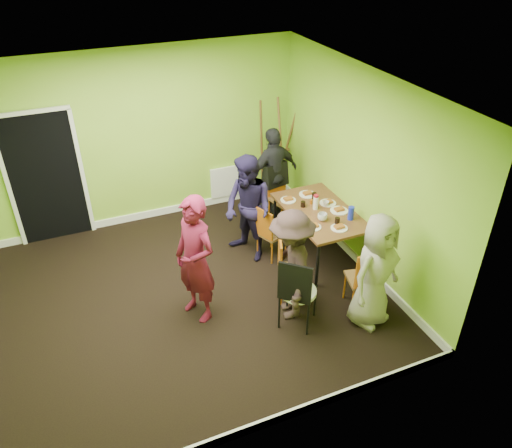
{
  "coord_description": "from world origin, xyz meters",
  "views": [
    {
      "loc": [
        -1.19,
        -5.1,
        4.43
      ],
      "look_at": [
        0.96,
        0.0,
        0.91
      ],
      "focal_mm": 35.0,
      "sensor_mm": 36.0,
      "label": 1
    }
  ],
  "objects_px": {
    "chair_left_near": "(288,266)",
    "blue_bottle": "(351,213)",
    "thermos": "(316,203)",
    "person_left_far": "(248,209)",
    "easel": "(277,150)",
    "chair_left_far": "(269,230)",
    "chair_bentwood": "(297,290)",
    "person_front_end": "(375,271)",
    "chair_front_end": "(365,277)",
    "person_standing": "(195,260)",
    "person_left_near": "(291,266)",
    "dining_table": "(320,214)",
    "orange_bottle": "(311,202)",
    "chair_back_end": "(278,181)"
  },
  "relations": [
    {
      "from": "chair_left_near",
      "to": "blue_bottle",
      "type": "bearing_deg",
      "value": 128.41
    },
    {
      "from": "thermos",
      "to": "person_left_far",
      "type": "bearing_deg",
      "value": 162.81
    },
    {
      "from": "chair_left_near",
      "to": "easel",
      "type": "distance_m",
      "value": 2.76
    },
    {
      "from": "chair_left_far",
      "to": "person_left_far",
      "type": "relative_size",
      "value": 0.53
    },
    {
      "from": "chair_bentwood",
      "to": "person_front_end",
      "type": "xyz_separation_m",
      "value": [
        0.91,
        -0.25,
        0.19
      ]
    },
    {
      "from": "chair_left_far",
      "to": "chair_front_end",
      "type": "relative_size",
      "value": 0.92
    },
    {
      "from": "thermos",
      "to": "person_standing",
      "type": "xyz_separation_m",
      "value": [
        -2.0,
        -0.65,
        -0.0
      ]
    },
    {
      "from": "person_left_near",
      "to": "person_standing",
      "type": "bearing_deg",
      "value": -97.41
    },
    {
      "from": "chair_left_far",
      "to": "blue_bottle",
      "type": "bearing_deg",
      "value": 38.72
    },
    {
      "from": "chair_bentwood",
      "to": "blue_bottle",
      "type": "distance_m",
      "value": 1.58
    },
    {
      "from": "thermos",
      "to": "dining_table",
      "type": "bearing_deg",
      "value": -59.15
    },
    {
      "from": "chair_bentwood",
      "to": "blue_bottle",
      "type": "height_order",
      "value": "chair_bentwood"
    },
    {
      "from": "chair_front_end",
      "to": "thermos",
      "type": "distance_m",
      "value": 1.43
    },
    {
      "from": "chair_left_far",
      "to": "easel",
      "type": "distance_m",
      "value": 1.89
    },
    {
      "from": "person_front_end",
      "to": "person_left_near",
      "type": "bearing_deg",
      "value": 131.12
    },
    {
      "from": "chair_left_far",
      "to": "chair_left_near",
      "type": "xyz_separation_m",
      "value": [
        -0.14,
        -0.92,
        0.04
      ]
    },
    {
      "from": "person_left_far",
      "to": "chair_bentwood",
      "type": "bearing_deg",
      "value": -22.23
    },
    {
      "from": "chair_front_end",
      "to": "person_standing",
      "type": "bearing_deg",
      "value": 173.38
    },
    {
      "from": "chair_left_far",
      "to": "thermos",
      "type": "xyz_separation_m",
      "value": [
        0.68,
        -0.12,
        0.37
      ]
    },
    {
      "from": "chair_front_end",
      "to": "chair_bentwood",
      "type": "relative_size",
      "value": 0.9
    },
    {
      "from": "dining_table",
      "to": "blue_bottle",
      "type": "height_order",
      "value": "blue_bottle"
    },
    {
      "from": "blue_bottle",
      "to": "person_standing",
      "type": "distance_m",
      "value": 2.32
    },
    {
      "from": "dining_table",
      "to": "person_standing",
      "type": "relative_size",
      "value": 0.88
    },
    {
      "from": "person_front_end",
      "to": "blue_bottle",
      "type": "bearing_deg",
      "value": 52.85
    },
    {
      "from": "dining_table",
      "to": "orange_bottle",
      "type": "relative_size",
      "value": 21.03
    },
    {
      "from": "chair_front_end",
      "to": "person_left_far",
      "type": "distance_m",
      "value": 1.92
    },
    {
      "from": "thermos",
      "to": "person_left_far",
      "type": "distance_m",
      "value": 0.97
    },
    {
      "from": "easel",
      "to": "person_standing",
      "type": "relative_size",
      "value": 1.11
    },
    {
      "from": "easel",
      "to": "chair_left_near",
      "type": "bearing_deg",
      "value": -111.74
    },
    {
      "from": "dining_table",
      "to": "chair_back_end",
      "type": "bearing_deg",
      "value": 96.74
    },
    {
      "from": "chair_left_far",
      "to": "chair_bentwood",
      "type": "height_order",
      "value": "chair_bentwood"
    },
    {
      "from": "chair_left_near",
      "to": "person_left_far",
      "type": "xyz_separation_m",
      "value": [
        -0.11,
        1.08,
        0.29
      ]
    },
    {
      "from": "person_standing",
      "to": "person_front_end",
      "type": "height_order",
      "value": "person_standing"
    },
    {
      "from": "chair_front_end",
      "to": "blue_bottle",
      "type": "relative_size",
      "value": 4.65
    },
    {
      "from": "easel",
      "to": "orange_bottle",
      "type": "height_order",
      "value": "easel"
    },
    {
      "from": "dining_table",
      "to": "person_front_end",
      "type": "xyz_separation_m",
      "value": [
        -0.09,
        -1.52,
        0.06
      ]
    },
    {
      "from": "person_front_end",
      "to": "chair_front_end",
      "type": "bearing_deg",
      "value": 64.22
    },
    {
      "from": "blue_bottle",
      "to": "person_standing",
      "type": "height_order",
      "value": "person_standing"
    },
    {
      "from": "thermos",
      "to": "chair_left_near",
      "type": "bearing_deg",
      "value": -136.02
    },
    {
      "from": "blue_bottle",
      "to": "person_front_end",
      "type": "height_order",
      "value": "person_front_end"
    },
    {
      "from": "chair_left_near",
      "to": "person_standing",
      "type": "xyz_separation_m",
      "value": [
        -1.18,
        0.14,
        0.33
      ]
    },
    {
      "from": "person_standing",
      "to": "person_left_far",
      "type": "xyz_separation_m",
      "value": [
        1.07,
        0.94,
        -0.05
      ]
    },
    {
      "from": "person_standing",
      "to": "chair_back_end",
      "type": "bearing_deg",
      "value": 107.36
    },
    {
      "from": "chair_back_end",
      "to": "chair_front_end",
      "type": "distance_m",
      "value": 2.48
    },
    {
      "from": "chair_left_near",
      "to": "thermos",
      "type": "xyz_separation_m",
      "value": [
        0.82,
        0.79,
        0.34
      ]
    },
    {
      "from": "chair_front_end",
      "to": "easel",
      "type": "bearing_deg",
      "value": 99.98
    },
    {
      "from": "chair_back_end",
      "to": "blue_bottle",
      "type": "distance_m",
      "value": 1.59
    },
    {
      "from": "blue_bottle",
      "to": "orange_bottle",
      "type": "height_order",
      "value": "blue_bottle"
    },
    {
      "from": "chair_left_far",
      "to": "easel",
      "type": "relative_size",
      "value": 0.45
    },
    {
      "from": "chair_left_near",
      "to": "chair_bentwood",
      "type": "xyz_separation_m",
      "value": [
        -0.14,
        -0.53,
        0.06
      ]
    }
  ]
}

